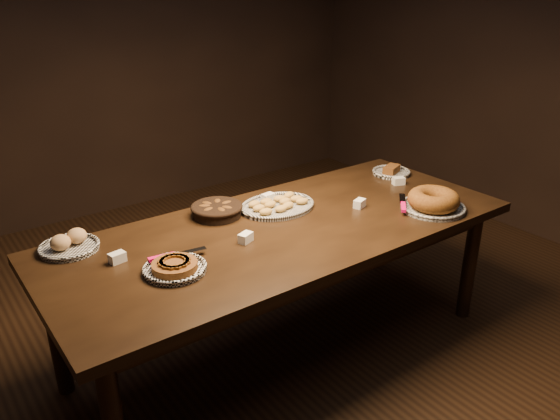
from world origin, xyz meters
TOP-DOWN VIEW (x-y plane):
  - ground at (0.00, 0.00)m, footprint 5.00×5.00m
  - buffet_table at (0.00, 0.00)m, footprint 2.40×1.00m
  - apple_tart_plate at (-0.65, -0.09)m, footprint 0.33×0.27m
  - madeleine_platter at (0.11, 0.21)m, footprint 0.42×0.34m
  - bundt_cake_plate at (0.77, -0.30)m, footprint 0.38×0.40m
  - croissant_basket at (-0.21, 0.31)m, footprint 0.31×0.31m
  - bread_roll_plate at (-0.95, 0.38)m, footprint 0.27×0.27m
  - loaf_plate at (1.02, 0.23)m, footprint 0.24×0.24m
  - tent_cards at (0.09, 0.09)m, footprint 1.82×0.43m

SIDE VIEW (x-z plane):
  - ground at x=0.00m, z-range 0.00..0.00m
  - buffet_table at x=0.00m, z-range 0.30..1.05m
  - madeleine_platter at x=0.11m, z-range 0.74..0.79m
  - loaf_plate at x=1.02m, z-range 0.74..0.80m
  - apple_tart_plate at x=-0.65m, z-range 0.74..0.80m
  - tent_cards at x=0.09m, z-range 0.75..0.79m
  - bread_roll_plate at x=-0.95m, z-range 0.73..0.82m
  - croissant_basket at x=-0.21m, z-range 0.76..0.82m
  - bundt_cake_plate at x=0.77m, z-range 0.74..0.85m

